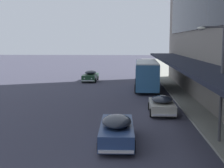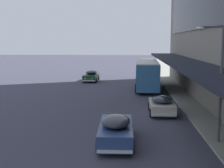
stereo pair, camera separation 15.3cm
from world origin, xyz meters
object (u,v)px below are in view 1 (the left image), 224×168
(sedan_trailing_mid, at_px, (162,105))
(sedan_second_near, at_px, (117,129))
(street_lamp, at_px, (219,74))
(sedan_trailing_near, at_px, (90,76))
(transit_bus_kerbside_front, at_px, (147,73))

(sedan_trailing_mid, bearing_deg, sedan_second_near, -114.11)
(street_lamp, bearing_deg, sedan_second_near, -178.21)
(street_lamp, bearing_deg, sedan_trailing_near, 110.71)
(sedan_trailing_near, bearing_deg, street_lamp, -69.29)
(sedan_trailing_mid, height_order, sedan_second_near, sedan_second_near)
(sedan_trailing_near, height_order, street_lamp, street_lamp)
(sedan_trailing_mid, bearing_deg, transit_bus_kerbside_front, 92.11)
(street_lamp, bearing_deg, sedan_trailing_mid, 107.07)
(transit_bus_kerbside_front, height_order, sedan_second_near, transit_bus_kerbside_front)
(sedan_trailing_mid, xyz_separation_m, sedan_second_near, (-3.28, -7.33, 0.07))
(sedan_trailing_near, distance_m, sedan_second_near, 27.38)
(transit_bus_kerbside_front, distance_m, sedan_trailing_mid, 12.41)
(sedan_trailing_near, bearing_deg, sedan_second_near, -80.21)
(transit_bus_kerbside_front, xyz_separation_m, sedan_trailing_near, (-7.48, 7.31, -1.14))
(transit_bus_kerbside_front, distance_m, sedan_trailing_near, 10.52)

